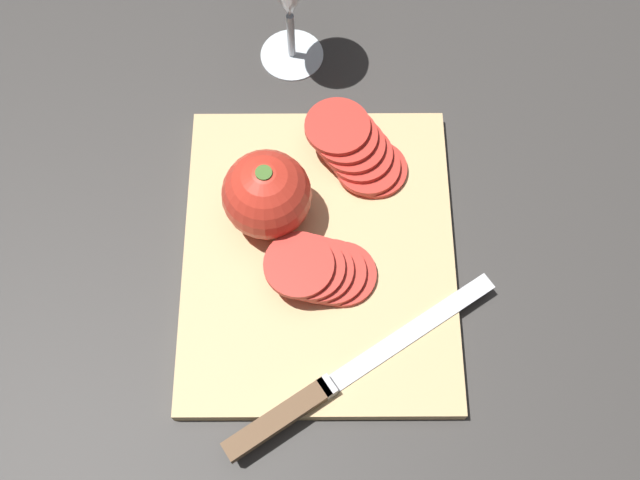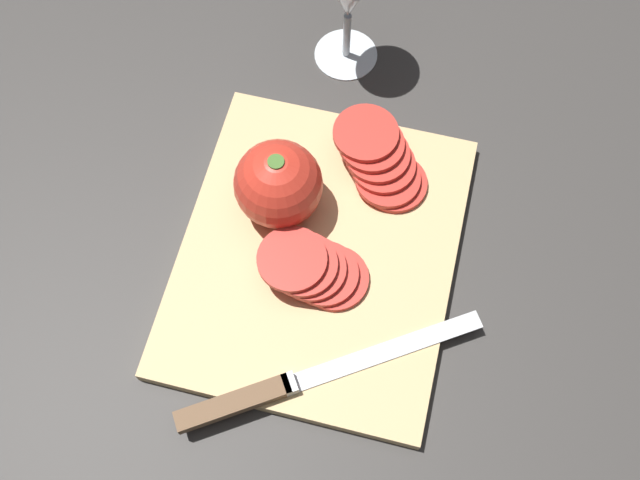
% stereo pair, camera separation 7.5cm
% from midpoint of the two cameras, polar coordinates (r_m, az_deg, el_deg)
% --- Properties ---
extents(ground_plane, '(3.00, 3.00, 0.00)m').
position_cam_midpoint_polar(ground_plane, '(0.83, -2.73, 4.41)').
color(ground_plane, '#383533').
extents(cutting_board, '(0.34, 0.28, 0.02)m').
position_cam_midpoint_polar(cutting_board, '(0.78, -2.72, -1.46)').
color(cutting_board, tan).
rests_on(cutting_board, ground_plane).
extents(whole_tomato, '(0.09, 0.09, 0.09)m').
position_cam_midpoint_polar(whole_tomato, '(0.76, -6.96, 3.14)').
color(whole_tomato, red).
rests_on(whole_tomato, cutting_board).
extents(knife, '(0.19, 0.27, 0.01)m').
position_cam_midpoint_polar(knife, '(0.72, -4.13, -12.48)').
color(knife, silver).
rests_on(knife, cutting_board).
extents(tomato_slice_stack_near, '(0.11, 0.11, 0.04)m').
position_cam_midpoint_polar(tomato_slice_stack_near, '(0.81, 0.08, 6.63)').
color(tomato_slice_stack_near, red).
rests_on(tomato_slice_stack_near, cutting_board).
extents(tomato_slice_stack_far, '(0.07, 0.11, 0.03)m').
position_cam_midpoint_polar(tomato_slice_stack_far, '(0.75, -2.84, -2.60)').
color(tomato_slice_stack_far, red).
rests_on(tomato_slice_stack_far, cutting_board).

